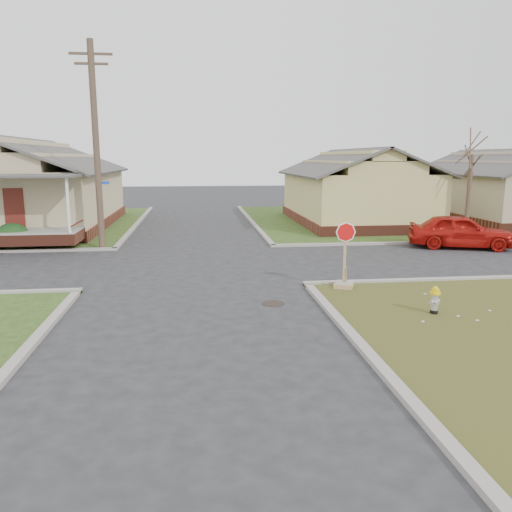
{
  "coord_description": "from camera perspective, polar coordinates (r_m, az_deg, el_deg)",
  "views": [
    {
      "loc": [
        0.09,
        -14.05,
        4.1
      ],
      "look_at": [
        1.89,
        1.0,
        1.1
      ],
      "focal_mm": 35.0,
      "sensor_mm": 36.0,
      "label": 1
    }
  ],
  "objects": [
    {
      "name": "hedge_right",
      "position": [
        25.04,
        -26.08,
        2.06
      ],
      "size": [
        1.49,
        1.22,
        1.14
      ],
      "primitive_type": "ellipsoid",
      "color": "#163D17",
      "rests_on": "verge_far_left"
    },
    {
      "name": "fire_hydrant",
      "position": [
        13.97,
        19.76,
        -4.59
      ],
      "size": [
        0.28,
        0.28,
        0.74
      ],
      "rotation": [
        0.0,
        0.0,
        0.42
      ],
      "color": "black",
      "rests_on": "ground"
    },
    {
      "name": "ground",
      "position": [
        14.63,
        -6.92,
        -5.16
      ],
      "size": [
        120.0,
        120.0,
        0.0
      ],
      "primitive_type": "plane",
      "color": "#262628",
      "rests_on": "ground"
    },
    {
      "name": "side_house_yellow",
      "position": [
        32.17,
        11.24,
        7.58
      ],
      "size": [
        7.6,
        11.6,
        4.7
      ],
      "color": "brown",
      "rests_on": "ground"
    },
    {
      "name": "tree_mid_right",
      "position": [
        28.02,
        23.11,
        6.32
      ],
      "size": [
        0.22,
        0.22,
        4.2
      ],
      "primitive_type": "cylinder",
      "color": "#483529",
      "rests_on": "verge_far_right"
    },
    {
      "name": "manhole",
      "position": [
        14.31,
        1.96,
        -5.43
      ],
      "size": [
        0.64,
        0.64,
        0.01
      ],
      "primitive_type": "cylinder",
      "color": "black",
      "rests_on": "ground"
    },
    {
      "name": "corner_house",
      "position": [
        32.39,
        -25.15,
        6.92
      ],
      "size": [
        10.1,
        15.5,
        5.3
      ],
      "color": "brown",
      "rests_on": "ground"
    },
    {
      "name": "red_sedan",
      "position": [
        24.77,
        22.3,
        2.65
      ],
      "size": [
        4.91,
        3.18,
        1.55
      ],
      "primitive_type": "imported",
      "rotation": [
        0.0,
        0.0,
        1.25
      ],
      "color": "#AB120C",
      "rests_on": "ground"
    },
    {
      "name": "stop_sign",
      "position": [
        15.99,
        10.04,
        -1.98
      ],
      "size": [
        0.59,
        0.58,
        2.09
      ],
      "rotation": [
        0.0,
        0.0,
        -0.41
      ],
      "color": "tan",
      "rests_on": "ground"
    },
    {
      "name": "side_house_tan",
      "position": [
        36.51,
        26.45,
        7.03
      ],
      "size": [
        7.6,
        11.6,
        4.7
      ],
      "color": "brown",
      "rests_on": "ground"
    },
    {
      "name": "curbs",
      "position": [
        19.48,
        -6.93,
        -1.03
      ],
      "size": [
        80.0,
        40.0,
        0.12
      ],
      "primitive_type": null,
      "color": "gray",
      "rests_on": "ground"
    },
    {
      "name": "utility_pole",
      "position": [
        23.35,
        -17.8,
        12.05
      ],
      "size": [
        1.8,
        0.28,
        9.0
      ],
      "color": "#483529",
      "rests_on": "ground"
    }
  ]
}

